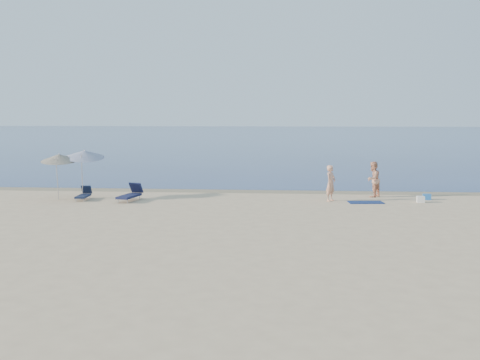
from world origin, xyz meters
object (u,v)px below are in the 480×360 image
object	(u,v)px
person_right	(373,179)
blue_cooler	(427,197)
person_left	(331,183)
umbrella_near	(84,154)

from	to	relation	value
person_right	blue_cooler	size ratio (longest dim) A/B	4.52
person_left	umbrella_near	world-z (taller)	umbrella_near
person_right	umbrella_near	xyz separation A→B (m)	(-14.51, -1.66, 1.31)
person_left	person_right	size ratio (longest dim) A/B	0.97
person_left	blue_cooler	xyz separation A→B (m)	(4.78, 0.86, -0.73)
person_left	person_right	distance (m)	2.76
person_right	umbrella_near	bearing A→B (deg)	-45.97
person_left	blue_cooler	bearing A→B (deg)	-49.00
person_right	blue_cooler	bearing A→B (deg)	110.80
person_right	umbrella_near	world-z (taller)	umbrella_near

